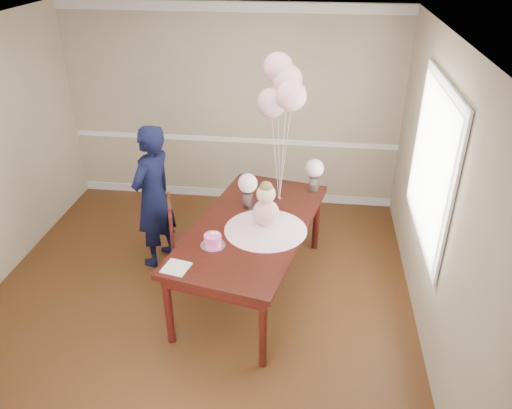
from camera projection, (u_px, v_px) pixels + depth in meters
name	position (u px, v px, depth m)	size (l,w,h in m)	color
floor	(195.00, 309.00, 5.18)	(4.50, 5.00, 0.00)	#381E0E
ceiling	(174.00, 41.00, 3.87)	(4.50, 5.00, 0.02)	white
wall_back	(232.00, 108.00, 6.70)	(4.50, 0.02, 2.70)	tan
wall_right	(441.00, 209.00, 4.28)	(0.02, 5.00, 2.70)	tan
chair_rail_trim	(232.00, 140.00, 6.91)	(4.50, 0.02, 0.07)	white
crown_molding	(229.00, 7.00, 6.07)	(4.50, 0.02, 0.12)	silver
baseboard_trim	(234.00, 193.00, 7.31)	(4.50, 0.02, 0.12)	silver
window_frame	(432.00, 164.00, 4.62)	(0.02, 1.66, 1.56)	white
window_blinds	(430.00, 164.00, 4.62)	(0.01, 1.50, 1.40)	silver
dining_table_top	(252.00, 226.00, 5.10)	(1.09, 2.19, 0.05)	black
table_apron	(252.00, 233.00, 5.14)	(0.99, 2.08, 0.11)	black
table_leg_fl	(169.00, 310.00, 4.60)	(0.08, 0.08, 0.77)	black
table_leg_fr	(263.00, 333.00, 4.33)	(0.08, 0.08, 0.77)	black
table_leg_bl	(245.00, 208.00, 6.26)	(0.08, 0.08, 0.77)	black
table_leg_br	(316.00, 221.00, 6.00)	(0.08, 0.08, 0.77)	black
baby_skirt	(266.00, 225.00, 4.97)	(0.83, 0.83, 0.11)	#F6B5D6
baby_torso	(266.00, 213.00, 4.90)	(0.26, 0.26, 0.26)	pink
baby_head	(266.00, 194.00, 4.80)	(0.19, 0.19, 0.19)	beige
baby_hair	(266.00, 188.00, 4.77)	(0.13, 0.13, 0.13)	brown
cake_platter	(213.00, 245.00, 4.74)	(0.24, 0.24, 0.01)	silver
birthday_cake	(213.00, 240.00, 4.71)	(0.16, 0.16, 0.11)	#F04B96
cake_flower_a	(212.00, 234.00, 4.68)	(0.03, 0.03, 0.03)	white
cake_flower_b	(217.00, 233.00, 4.69)	(0.03, 0.03, 0.03)	white
rose_vase_near	(248.00, 200.00, 5.36)	(0.11, 0.11, 0.18)	silver
roses_near	(248.00, 183.00, 5.27)	(0.21, 0.21, 0.21)	#F9D1DF
rose_vase_far	(314.00, 184.00, 5.69)	(0.11, 0.11, 0.18)	white
roses_far	(315.00, 168.00, 5.60)	(0.21, 0.21, 0.21)	#F9D0DA
napkin	(176.00, 268.00, 4.43)	(0.22, 0.22, 0.01)	silver
balloon_weight	(279.00, 198.00, 5.55)	(0.04, 0.04, 0.02)	silver
balloon_a	(272.00, 103.00, 5.05)	(0.31, 0.31, 0.31)	#E3A0B8
balloon_b	(291.00, 96.00, 4.89)	(0.31, 0.31, 0.31)	#FFB4C4
balloon_c	(288.00, 80.00, 5.00)	(0.31, 0.31, 0.31)	#F0AABF
balloon_d	(278.00, 67.00, 5.00)	(0.31, 0.31, 0.31)	#E3A0B6
balloon_ribbon_a	(276.00, 160.00, 5.34)	(0.00, 0.00, 0.92)	white
balloon_ribbon_b	(285.00, 158.00, 5.26)	(0.00, 0.00, 1.03)	white
balloon_ribbon_c	(283.00, 149.00, 5.31)	(0.00, 0.00, 1.14)	white
balloon_ribbon_d	(279.00, 144.00, 5.31)	(0.00, 0.00, 1.25)	white
dining_chair_seat	(191.00, 243.00, 5.46)	(0.43, 0.43, 0.05)	#3A1810
chair_leg_fl	(177.00, 272.00, 5.39)	(0.04, 0.04, 0.42)	#3E1F11
chair_leg_fr	(210.00, 268.00, 5.45)	(0.04, 0.04, 0.42)	#33170D
chair_leg_bl	(176.00, 254.00, 5.69)	(0.04, 0.04, 0.42)	#321B0D
chair_leg_br	(207.00, 250.00, 5.75)	(0.04, 0.04, 0.42)	#341C0E
chair_back_post_l	(172.00, 232.00, 5.13)	(0.04, 0.04, 0.55)	#38120F
chair_back_post_r	(170.00, 215.00, 5.44)	(0.04, 0.04, 0.55)	#3A170F
chair_slat_low	(172.00, 232.00, 5.34)	(0.03, 0.39, 0.05)	#3A170F
chair_slat_mid	(171.00, 220.00, 5.27)	(0.03, 0.39, 0.05)	#361B0E
chair_slat_top	(169.00, 207.00, 5.19)	(0.03, 0.39, 0.05)	#3C1710
woman	(153.00, 197.00, 5.56)	(0.61, 0.41, 1.68)	black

